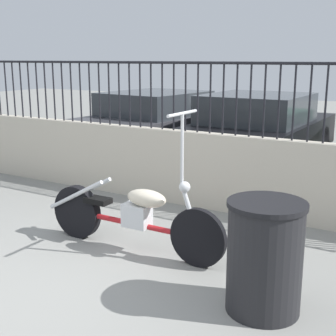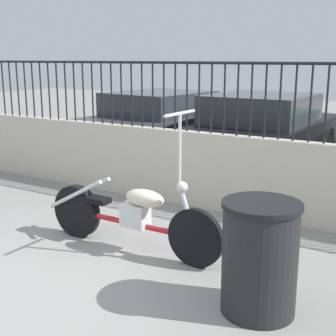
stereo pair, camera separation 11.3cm
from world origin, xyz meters
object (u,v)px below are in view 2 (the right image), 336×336
(motorcycle_red, at_px, (124,214))
(car_black, at_px, (263,130))
(car_dark_grey, at_px, (164,121))
(trash_bin, at_px, (260,258))

(motorcycle_red, relative_size, car_black, 0.54)
(motorcycle_red, distance_m, car_dark_grey, 5.29)
(motorcycle_red, bearing_deg, car_black, 92.35)
(trash_bin, relative_size, car_dark_grey, 0.21)
(car_dark_grey, relative_size, car_black, 1.10)
(car_dark_grey, distance_m, car_black, 2.30)
(motorcycle_red, relative_size, trash_bin, 2.36)
(trash_bin, bearing_deg, car_dark_grey, 128.38)
(car_dark_grey, height_order, car_black, car_black)
(motorcycle_red, xyz_separation_m, car_dark_grey, (-2.43, 4.69, 0.27))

